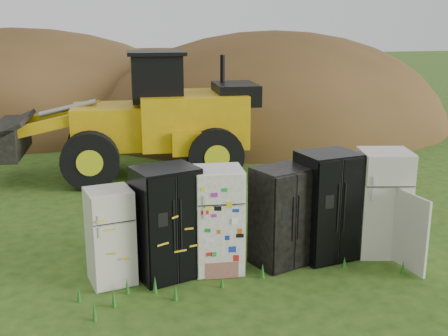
% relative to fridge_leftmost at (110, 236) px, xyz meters
% --- Properties ---
extents(ground, '(120.00, 120.00, 0.00)m').
position_rel_fridge_leftmost_xyz_m(ground, '(2.40, 0.01, -0.77)').
color(ground, '#274612').
rests_on(ground, ground).
extents(fridge_leftmost, '(0.78, 0.75, 1.53)m').
position_rel_fridge_leftmost_xyz_m(fridge_leftmost, '(0.00, 0.00, 0.00)').
color(fridge_leftmost, beige).
rests_on(fridge_leftmost, ground).
extents(fridge_black_side, '(1.12, 0.98, 1.82)m').
position_rel_fridge_leftmost_xyz_m(fridge_black_side, '(0.89, -0.01, 0.15)').
color(fridge_black_side, black).
rests_on(fridge_black_side, ground).
extents(fridge_sticker, '(0.85, 0.80, 1.75)m').
position_rel_fridge_leftmost_xyz_m(fridge_sticker, '(1.75, 0.01, 0.11)').
color(fridge_sticker, white).
rests_on(fridge_sticker, ground).
extents(fridge_dark_mid, '(1.05, 0.95, 1.69)m').
position_rel_fridge_leftmost_xyz_m(fridge_dark_mid, '(2.82, -0.02, 0.08)').
color(fridge_dark_mid, black).
rests_on(fridge_dark_mid, ground).
extents(fridge_black_right, '(1.06, 0.93, 1.88)m').
position_rel_fridge_leftmost_xyz_m(fridge_black_right, '(3.69, 0.05, 0.18)').
color(fridge_black_right, black).
rests_on(fridge_black_right, ground).
extents(fridge_open_door, '(1.01, 0.96, 1.87)m').
position_rel_fridge_leftmost_xyz_m(fridge_open_door, '(4.72, -0.02, 0.17)').
color(fridge_open_door, beige).
rests_on(fridge_open_door, ground).
extents(wheel_loader, '(6.97, 3.28, 3.28)m').
position_rel_fridge_leftmost_xyz_m(wheel_loader, '(0.84, 6.34, 0.87)').
color(wheel_loader, gold).
rests_on(wheel_loader, ground).
extents(dirt_mound_right, '(13.59, 9.96, 7.40)m').
position_rel_fridge_leftmost_xyz_m(dirt_mound_right, '(6.71, 11.34, -0.77)').
color(dirt_mound_right, '#433015').
rests_on(dirt_mound_right, ground).
extents(dirt_mound_left, '(15.25, 11.44, 7.56)m').
position_rel_fridge_leftmost_xyz_m(dirt_mound_left, '(-2.66, 15.25, -0.77)').
color(dirt_mound_left, '#433015').
rests_on(dirt_mound_left, ground).
extents(dirt_mound_back, '(16.99, 11.33, 5.68)m').
position_rel_fridge_leftmost_xyz_m(dirt_mound_back, '(3.17, 17.48, -0.77)').
color(dirt_mound_back, '#433015').
rests_on(dirt_mound_back, ground).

